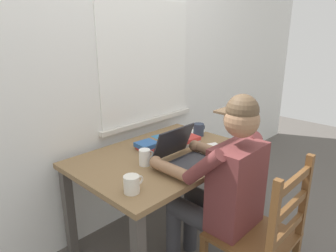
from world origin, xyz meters
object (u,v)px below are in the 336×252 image
object	(u,v)px
book_stack_main	(186,140)
landscape_photo_print	(160,136)
desk	(163,167)
coffee_mug_dark	(199,130)
coffee_mug_spare	(145,157)
laptop	(184,155)
book_stack_side	(147,146)
coffee_mug_white	(132,184)
computer_mouse	(215,152)
wooden_chair	(261,237)
seated_person	(221,184)

from	to	relation	value
book_stack_main	landscape_photo_print	distance (m)	0.26
desk	coffee_mug_dark	distance (m)	0.51
coffee_mug_spare	laptop	bearing A→B (deg)	-37.70
coffee_mug_spare	book_stack_side	xyz separation A→B (m)	(0.19, 0.19, -0.03)
coffee_mug_white	coffee_mug_dark	xyz separation A→B (m)	(0.96, 0.31, 0.00)
coffee_mug_dark	coffee_mug_spare	bearing A→B (deg)	-171.49
desk	laptop	world-z (taller)	laptop
coffee_mug_white	book_stack_side	distance (m)	0.61
coffee_mug_dark	laptop	bearing A→B (deg)	-151.77
book_stack_main	landscape_photo_print	xyz separation A→B (m)	(-0.02, 0.26, -0.03)
computer_mouse	desk	bearing A→B (deg)	134.59
desk	wooden_chair	size ratio (longest dim) A/B	1.30
coffee_mug_dark	coffee_mug_spare	xyz separation A→B (m)	(-0.68, -0.10, 0.00)
desk	book_stack_side	size ratio (longest dim) A/B	7.56
coffee_mug_white	book_stack_main	size ratio (longest dim) A/B	0.62
book_stack_side	landscape_photo_print	xyz separation A→B (m)	(0.26, 0.13, -0.02)
laptop	landscape_photo_print	size ratio (longest dim) A/B	2.54
seated_person	book_stack_side	size ratio (longest dim) A/B	7.72
desk	book_stack_side	world-z (taller)	book_stack_side
coffee_mug_dark	landscape_photo_print	world-z (taller)	coffee_mug_dark
wooden_chair	coffee_mug_dark	distance (m)	1.02
coffee_mug_dark	book_stack_side	distance (m)	0.50
landscape_photo_print	computer_mouse	bearing A→B (deg)	-81.41
coffee_mug_white	coffee_mug_dark	size ratio (longest dim) A/B	1.00
seated_person	coffee_mug_spare	xyz separation A→B (m)	(-0.19, 0.46, 0.09)
coffee_mug_white	book_stack_side	bearing A→B (deg)	39.93
computer_mouse	book_stack_side	world-z (taller)	book_stack_side
book_stack_main	book_stack_side	size ratio (longest dim) A/B	1.26
coffee_mug_dark	coffee_mug_spare	world-z (taller)	coffee_mug_spare
desk	landscape_photo_print	world-z (taller)	landscape_photo_print
seated_person	laptop	world-z (taller)	seated_person
laptop	computer_mouse	bearing A→B (deg)	-14.80
wooden_chair	coffee_mug_dark	xyz separation A→B (m)	(0.49, 0.84, 0.31)
desk	laptop	distance (m)	0.24
book_stack_main	coffee_mug_spare	bearing A→B (deg)	-172.89
computer_mouse	landscape_photo_print	xyz separation A→B (m)	(-0.00, 0.54, -0.02)
wooden_chair	laptop	world-z (taller)	laptop
desk	seated_person	size ratio (longest dim) A/B	0.98
desk	coffee_mug_white	size ratio (longest dim) A/B	9.70
wooden_chair	landscape_photo_print	xyz separation A→B (m)	(0.26, 1.05, 0.27)
seated_person	book_stack_side	xyz separation A→B (m)	(0.00, 0.64, 0.07)
seated_person	coffee_mug_white	xyz separation A→B (m)	(-0.47, 0.25, 0.09)
coffee_mug_white	computer_mouse	bearing A→B (deg)	-1.16
wooden_chair	computer_mouse	distance (m)	0.64
wooden_chair	book_stack_main	distance (m)	0.89
coffee_mug_spare	landscape_photo_print	world-z (taller)	coffee_mug_spare
coffee_mug_dark	book_stack_side	size ratio (longest dim) A/B	0.78
seated_person	book_stack_main	xyz separation A→B (m)	(0.28, 0.52, 0.07)
computer_mouse	coffee_mug_dark	bearing A→B (deg)	54.59
book_stack_main	coffee_mug_dark	bearing A→B (deg)	11.58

